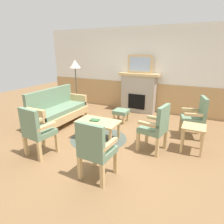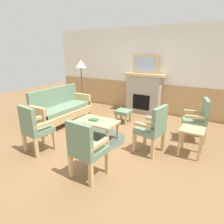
{
  "view_description": "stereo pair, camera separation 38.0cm",
  "coord_description": "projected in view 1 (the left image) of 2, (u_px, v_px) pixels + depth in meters",
  "views": [
    {
      "loc": [
        1.94,
        -3.61,
        1.97
      ],
      "look_at": [
        0.0,
        0.35,
        0.55
      ],
      "focal_mm": 30.66,
      "sensor_mm": 36.0,
      "label": 1
    },
    {
      "loc": [
        2.27,
        -3.43,
        1.97
      ],
      "look_at": [
        0.0,
        0.35,
        0.55
      ],
      "focal_mm": 30.66,
      "sensor_mm": 36.0,
      "label": 2
    }
  ],
  "objects": [
    {
      "name": "armchair_near_fireplace",
      "position": [
        156.0,
        126.0,
        3.8
      ],
      "size": [
        0.56,
        0.56,
        0.98
      ],
      "color": "tan",
      "rests_on": "ground_plane"
    },
    {
      "name": "ground_plane",
      "position": [
        105.0,
        138.0,
        4.5
      ],
      "size": [
        14.0,
        14.0,
        0.0
      ],
      "primitive_type": "plane",
      "color": "olive"
    },
    {
      "name": "side_table",
      "position": [
        193.0,
        131.0,
        3.81
      ],
      "size": [
        0.44,
        0.44,
        0.55
      ],
      "color": "tan",
      "rests_on": "ground_plane"
    },
    {
      "name": "wall_back",
      "position": [
        142.0,
        71.0,
        6.32
      ],
      "size": [
        7.2,
        0.14,
        2.7
      ],
      "color": "white",
      "rests_on": "ground_plane"
    },
    {
      "name": "coffee_table",
      "position": [
        98.0,
        123.0,
        4.37
      ],
      "size": [
        0.96,
        0.56,
        0.44
      ],
      "color": "tan",
      "rests_on": "ground_plane"
    },
    {
      "name": "couch",
      "position": [
        58.0,
        110.0,
        5.27
      ],
      "size": [
        0.7,
        1.8,
        0.98
      ],
      "color": "tan",
      "rests_on": "ground_plane"
    },
    {
      "name": "round_rug",
      "position": [
        99.0,
        138.0,
        4.49
      ],
      "size": [
        1.31,
        1.31,
        0.01
      ],
      "primitive_type": "cylinder",
      "color": "#4C564C",
      "rests_on": "ground_plane"
    },
    {
      "name": "floor_lamp_by_couch",
      "position": [
        75.0,
        67.0,
        6.2
      ],
      "size": [
        0.36,
        0.36,
        1.68
      ],
      "color": "#332D28",
      "rests_on": "ground_plane"
    },
    {
      "name": "armchair_front_left",
      "position": [
        95.0,
        148.0,
        2.94
      ],
      "size": [
        0.51,
        0.51,
        0.98
      ],
      "color": "tan",
      "rests_on": "ground_plane"
    },
    {
      "name": "armchair_by_window_left",
      "position": [
        196.0,
        116.0,
        4.41
      ],
      "size": [
        0.58,
        0.58,
        0.98
      ],
      "color": "tan",
      "rests_on": "ground_plane"
    },
    {
      "name": "footstool",
      "position": [
        121.0,
        112.0,
        5.46
      ],
      "size": [
        0.4,
        0.4,
        0.36
      ],
      "color": "tan",
      "rests_on": "ground_plane"
    },
    {
      "name": "armchair_front_center",
      "position": [
        37.0,
        130.0,
        3.63
      ],
      "size": [
        0.53,
        0.53,
        0.98
      ],
      "color": "tan",
      "rests_on": "ground_plane"
    },
    {
      "name": "fireplace",
      "position": [
        139.0,
        92.0,
        6.31
      ],
      "size": [
        1.3,
        0.44,
        1.28
      ],
      "color": "#A39989",
      "rests_on": "ground_plane"
    },
    {
      "name": "book_on_table",
      "position": [
        95.0,
        120.0,
        4.36
      ],
      "size": [
        0.23,
        0.18,
        0.03
      ],
      "primitive_type": "cube",
      "rotation": [
        0.0,
        0.0,
        0.14
      ],
      "color": "#33663D",
      "rests_on": "coffee_table"
    },
    {
      "name": "framed_picture",
      "position": [
        140.0,
        64.0,
        6.03
      ],
      "size": [
        0.8,
        0.04,
        0.56
      ],
      "color": "tan",
      "rests_on": "fireplace"
    }
  ]
}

